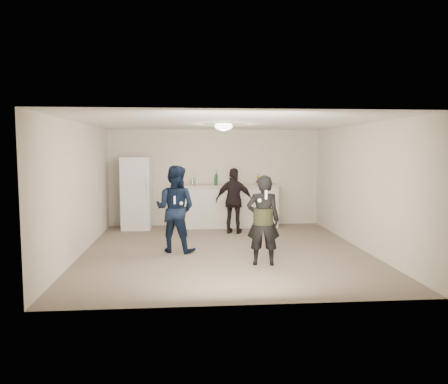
{
  "coord_description": "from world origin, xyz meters",
  "views": [
    {
      "loc": [
        -0.73,
        -8.4,
        2.0
      ],
      "look_at": [
        0.0,
        0.2,
        1.15
      ],
      "focal_mm": 35.0,
      "sensor_mm": 36.0,
      "label": 1
    }
  ],
  "objects": [
    {
      "name": "fridge_handle",
      "position": [
        -1.72,
        2.23,
        1.3
      ],
      "size": [
        0.02,
        0.02,
        0.6
      ],
      "primitive_type": "cylinder",
      "color": "silver",
      "rests_on": "fridge"
    },
    {
      "name": "bottle_cluster",
      "position": [
        0.3,
        2.68,
        1.2
      ],
      "size": [
        1.66,
        0.36,
        0.28
      ],
      "color": "silver",
      "rests_on": "counter_top"
    },
    {
      "name": "wall_left",
      "position": [
        -2.75,
        0.0,
        1.25
      ],
      "size": [
        0.0,
        6.0,
        6.0
      ],
      "primitive_type": "plane",
      "rotation": [
        1.57,
        0.0,
        1.57
      ],
      "color": "beige",
      "rests_on": "floor"
    },
    {
      "name": "camo_shorts",
      "position": [
        0.57,
        -1.06,
        0.85
      ],
      "size": [
        0.34,
        0.34,
        0.28
      ],
      "primitive_type": "cylinder",
      "color": "#2E3518",
      "rests_on": "woman"
    },
    {
      "name": "spectator",
      "position": [
        0.38,
        1.8,
        0.78
      ],
      "size": [
        0.99,
        0.66,
        1.56
      ],
      "primitive_type": "imported",
      "rotation": [
        0.0,
        0.0,
        2.81
      ],
      "color": "black",
      "rests_on": "floor"
    },
    {
      "name": "remote_woman",
      "position": [
        0.57,
        -1.31,
        1.25
      ],
      "size": [
        0.04,
        0.04,
        0.15
      ],
      "primitive_type": "cube",
      "color": "silver",
      "rests_on": "woman"
    },
    {
      "name": "nunchuk_woman",
      "position": [
        0.47,
        -1.28,
        1.15
      ],
      "size": [
        0.07,
        0.07,
        0.07
      ],
      "primitive_type": "sphere",
      "color": "silver",
      "rests_on": "woman"
    },
    {
      "name": "counter",
      "position": [
        0.28,
        2.67,
        0.53
      ],
      "size": [
        2.6,
        0.56,
        1.05
      ],
      "primitive_type": "cube",
      "color": "silver",
      "rests_on": "floor"
    },
    {
      "name": "counter_top",
      "position": [
        0.28,
        2.67,
        1.07
      ],
      "size": [
        2.68,
        0.64,
        0.04
      ],
      "primitive_type": "cube",
      "color": "beige",
      "rests_on": "counter"
    },
    {
      "name": "ceiling_dome",
      "position": [
        0.0,
        0.3,
        2.45
      ],
      "size": [
        0.36,
        0.36,
        0.16
      ],
      "primitive_type": "ellipsoid",
      "color": "white",
      "rests_on": "ceiling"
    },
    {
      "name": "fridge",
      "position": [
        -2.0,
        2.6,
        0.9
      ],
      "size": [
        0.7,
        0.7,
        1.8
      ],
      "primitive_type": "cube",
      "color": "white",
      "rests_on": "floor"
    },
    {
      "name": "ceiling",
      "position": [
        0.0,
        0.0,
        2.5
      ],
      "size": [
        6.0,
        6.0,
        0.0
      ],
      "primitive_type": "plane",
      "rotation": [
        3.14,
        0.0,
        0.0
      ],
      "color": "silver",
      "rests_on": "wall_back"
    },
    {
      "name": "woman",
      "position": [
        0.57,
        -1.06,
        0.78
      ],
      "size": [
        0.61,
        0.44,
        1.56
      ],
      "primitive_type": "imported",
      "rotation": [
        0.0,
        0.0,
        3.02
      ],
      "color": "black",
      "rests_on": "floor"
    },
    {
      "name": "remote_man",
      "position": [
        -0.97,
        -0.22,
        1.05
      ],
      "size": [
        0.04,
        0.04,
        0.15
      ],
      "primitive_type": "cube",
      "color": "white",
      "rests_on": "man"
    },
    {
      "name": "nunchuk_man",
      "position": [
        -0.85,
        -0.19,
        0.98
      ],
      "size": [
        0.07,
        0.07,
        0.07
      ],
      "primitive_type": "sphere",
      "color": "silver",
      "rests_on": "man"
    },
    {
      "name": "wall_back",
      "position": [
        0.0,
        3.0,
        1.25
      ],
      "size": [
        6.0,
        0.0,
        6.0
      ],
      "primitive_type": "plane",
      "rotation": [
        1.57,
        0.0,
        0.0
      ],
      "color": "beige",
      "rests_on": "floor"
    },
    {
      "name": "wall_right",
      "position": [
        2.75,
        0.0,
        1.25
      ],
      "size": [
        0.0,
        6.0,
        6.0
      ],
      "primitive_type": "plane",
      "rotation": [
        1.57,
        0.0,
        -1.57
      ],
      "color": "beige",
      "rests_on": "floor"
    },
    {
      "name": "man",
      "position": [
        -0.97,
        0.06,
        0.84
      ],
      "size": [
        0.99,
        0.89,
        1.69
      ],
      "primitive_type": "imported",
      "rotation": [
        0.0,
        0.0,
        2.78
      ],
      "color": "#0F213F",
      "rests_on": "floor"
    },
    {
      "name": "shaker",
      "position": [
        -0.59,
        2.8,
        1.18
      ],
      "size": [
        0.08,
        0.08,
        0.17
      ],
      "primitive_type": "cylinder",
      "color": "#AEAEB3",
      "rests_on": "counter_top"
    },
    {
      "name": "floor",
      "position": [
        0.0,
        0.0,
        0.0
      ],
      "size": [
        6.0,
        6.0,
        0.0
      ],
      "primitive_type": "plane",
      "color": "#6B5B4C",
      "rests_on": "ground"
    },
    {
      "name": "wall_front",
      "position": [
        0.0,
        -3.0,
        1.25
      ],
      "size": [
        6.0,
        0.0,
        6.0
      ],
      "primitive_type": "plane",
      "rotation": [
        -1.57,
        0.0,
        0.0
      ],
      "color": "beige",
      "rests_on": "floor"
    }
  ]
}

